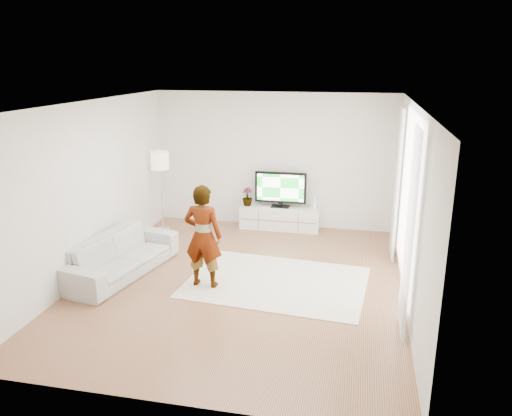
% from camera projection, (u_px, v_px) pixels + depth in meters
% --- Properties ---
extents(floor, '(6.00, 6.00, 0.00)m').
position_uv_depth(floor, '(241.00, 282.00, 7.95)').
color(floor, '#AC744D').
rests_on(floor, ground).
extents(ceiling, '(6.00, 6.00, 0.00)m').
position_uv_depth(ceiling, '(239.00, 104.00, 7.16)').
color(ceiling, white).
rests_on(ceiling, wall_back).
extents(wall_left, '(0.02, 6.00, 2.80)m').
position_uv_depth(wall_left, '(90.00, 189.00, 8.05)').
color(wall_left, silver).
rests_on(wall_left, floor).
extents(wall_right, '(0.02, 6.00, 2.80)m').
position_uv_depth(wall_right, '(411.00, 208.00, 7.06)').
color(wall_right, silver).
rests_on(wall_right, floor).
extents(wall_back, '(5.00, 0.02, 2.80)m').
position_uv_depth(wall_back, '(274.00, 161.00, 10.37)').
color(wall_back, silver).
rests_on(wall_back, floor).
extents(wall_front, '(5.00, 0.02, 2.80)m').
position_uv_depth(wall_front, '(165.00, 279.00, 4.74)').
color(wall_front, silver).
rests_on(wall_front, floor).
extents(window, '(0.01, 2.60, 2.50)m').
position_uv_depth(window, '(408.00, 199.00, 7.33)').
color(window, white).
rests_on(window, wall_right).
extents(curtain_near, '(0.04, 0.70, 2.60)m').
position_uv_depth(curtain_near, '(409.00, 233.00, 6.16)').
color(curtain_near, white).
rests_on(curtain_near, floor).
extents(curtain_far, '(0.04, 0.70, 2.60)m').
position_uv_depth(curtain_far, '(397.00, 184.00, 8.59)').
color(curtain_far, white).
rests_on(curtain_far, floor).
extents(media_console, '(1.65, 0.47, 0.46)m').
position_uv_depth(media_console, '(280.00, 218.00, 10.45)').
color(media_console, white).
rests_on(media_console, floor).
extents(television, '(1.07, 0.21, 0.74)m').
position_uv_depth(television, '(281.00, 188.00, 10.29)').
color(television, black).
rests_on(television, media_console).
extents(game_console, '(0.06, 0.15, 0.21)m').
position_uv_depth(game_console, '(315.00, 205.00, 10.21)').
color(game_console, white).
rests_on(game_console, media_console).
extents(potted_plant, '(0.24, 0.24, 0.38)m').
position_uv_depth(potted_plant, '(247.00, 197.00, 10.47)').
color(potted_plant, '#3F7238').
rests_on(potted_plant, media_console).
extents(rug, '(2.94, 2.24, 0.01)m').
position_uv_depth(rug, '(277.00, 282.00, 7.95)').
color(rug, '#EDE6CA').
rests_on(rug, floor).
extents(player, '(0.60, 0.41, 1.62)m').
position_uv_depth(player, '(203.00, 236.00, 7.61)').
color(player, '#334772').
rests_on(player, rug).
extents(sofa, '(1.28, 2.35, 0.65)m').
position_uv_depth(sofa, '(120.00, 255.00, 8.20)').
color(sofa, '#BABAB5').
rests_on(sofa, floor).
extents(floor_lamp, '(0.37, 0.37, 1.64)m').
position_uv_depth(floor_lamp, '(160.00, 164.00, 10.07)').
color(floor_lamp, silver).
rests_on(floor_lamp, floor).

